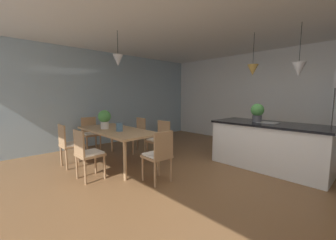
{
  "coord_description": "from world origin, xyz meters",
  "views": [
    {
      "loc": [
        1.73,
        -2.93,
        1.44
      ],
      "look_at": [
        -1.27,
        -0.11,
        0.95
      ],
      "focal_mm": 22.09,
      "sensor_mm": 36.0,
      "label": 1
    }
  ],
  "objects": [
    {
      "name": "ground_plane",
      "position": [
        0.0,
        0.0,
        -0.02
      ],
      "size": [
        10.0,
        8.4,
        0.04
      ],
      "primitive_type": "cube",
      "color": "brown"
    },
    {
      "name": "ceiling_slab",
      "position": [
        0.0,
        0.0,
        2.76
      ],
      "size": [
        10.0,
        8.4,
        0.12
      ],
      "primitive_type": "cube",
      "color": "white"
    },
    {
      "name": "wall_back_kitchen",
      "position": [
        0.0,
        3.26,
        1.35
      ],
      "size": [
        10.0,
        0.12,
        2.7
      ],
      "primitive_type": "cube",
      "color": "white",
      "rests_on": "ground_plane"
    },
    {
      "name": "window_wall_left_glazing",
      "position": [
        -4.06,
        0.0,
        1.35
      ],
      "size": [
        0.06,
        8.4,
        2.7
      ],
      "primitive_type": "cube",
      "color": "#9EB7C6",
      "rests_on": "ground_plane"
    },
    {
      "name": "dining_table",
      "position": [
        -2.16,
        -0.77,
        0.66
      ],
      "size": [
        2.0,
        0.9,
        0.72
      ],
      "color": "tan",
      "rests_on": "ground_plane"
    },
    {
      "name": "chair_near_right",
      "position": [
        -1.71,
        -1.59,
        0.47
      ],
      "size": [
        0.41,
        0.41,
        0.87
      ],
      "color": "#A87F56",
      "rests_on": "ground_plane"
    },
    {
      "name": "chair_near_left",
      "position": [
        -2.61,
        -1.59,
        0.47
      ],
      "size": [
        0.4,
        0.4,
        0.87
      ],
      "color": "#A87F56",
      "rests_on": "ground_plane"
    },
    {
      "name": "chair_far_right",
      "position": [
        -1.71,
        0.05,
        0.47
      ],
      "size": [
        0.42,
        0.42,
        0.87
      ],
      "color": "#A87F56",
      "rests_on": "ground_plane"
    },
    {
      "name": "chair_far_left",
      "position": [
        -2.61,
        0.05,
        0.47
      ],
      "size": [
        0.42,
        0.42,
        0.87
      ],
      "color": "#A87F56",
      "rests_on": "ground_plane"
    },
    {
      "name": "chair_window_end",
      "position": [
        -3.53,
        -0.77,
        0.47
      ],
      "size": [
        0.43,
        0.43,
        0.87
      ],
      "color": "#A87F56",
      "rests_on": "ground_plane"
    },
    {
      "name": "chair_kitchen_end",
      "position": [
        -0.79,
        -0.77,
        0.47
      ],
      "size": [
        0.41,
        0.41,
        0.87
      ],
      "color": "#A87F56",
      "rests_on": "ground_plane"
    },
    {
      "name": "kitchen_island",
      "position": [
        0.18,
        1.3,
        0.46
      ],
      "size": [
        2.13,
        0.96,
        0.91
      ],
      "color": "white",
      "rests_on": "ground_plane"
    },
    {
      "name": "pendant_over_table",
      "position": [
        -2.0,
        -0.78,
        2.13
      ],
      "size": [
        0.2,
        0.2,
        0.68
      ],
      "color": "black"
    },
    {
      "name": "pendant_over_island_main",
      "position": [
        -0.23,
        1.3,
        1.96
      ],
      "size": [
        0.22,
        0.22,
        0.85
      ],
      "color": "black"
    },
    {
      "name": "pendant_over_island_aux",
      "position": [
        0.6,
        1.3,
        1.89
      ],
      "size": [
        0.22,
        0.22,
        0.94
      ],
      "color": "black"
    },
    {
      "name": "potted_plant_on_island",
      "position": [
        -0.09,
        1.3,
        1.11
      ],
      "size": [
        0.26,
        0.26,
        0.38
      ],
      "color": "#4C4C51",
      "rests_on": "kitchen_island"
    },
    {
      "name": "potted_plant_on_table",
      "position": [
        -2.43,
        -0.9,
        0.96
      ],
      "size": [
        0.27,
        0.27,
        0.41
      ],
      "color": "beige",
      "rests_on": "dining_table"
    },
    {
      "name": "vase_on_dining_table",
      "position": [
        -1.95,
        -0.82,
        0.81
      ],
      "size": [
        0.13,
        0.13,
        0.17
      ],
      "color": "slate",
      "rests_on": "dining_table"
    }
  ]
}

